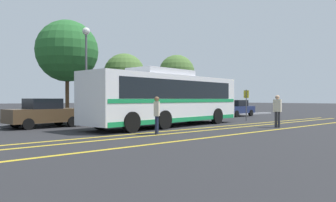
{
  "coord_description": "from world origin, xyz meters",
  "views": [
    {
      "loc": [
        -13.08,
        -14.58,
        1.6
      ],
      "look_at": [
        -0.32,
        -0.22,
        1.48
      ],
      "focal_mm": 35.0,
      "sensor_mm": 36.0,
      "label": 1
    }
  ],
  "objects_px": {
    "parked_car_1": "(44,113)",
    "tree_3": "(124,74)",
    "parked_car_2": "(137,112)",
    "bus_stop_sign": "(246,101)",
    "parked_car_4": "(236,108)",
    "tree_0": "(177,73)",
    "pedestrian_1": "(157,113)",
    "parked_car_3": "(192,110)",
    "pedestrian_0": "(277,109)",
    "street_lamp": "(86,54)",
    "transit_bus": "(168,97)",
    "tree_2": "(67,51)"
  },
  "relations": [
    {
      "from": "bus_stop_sign",
      "to": "tree_2",
      "type": "height_order",
      "value": "tree_2"
    },
    {
      "from": "parked_car_1",
      "to": "tree_3",
      "type": "bearing_deg",
      "value": 115.58
    },
    {
      "from": "bus_stop_sign",
      "to": "parked_car_4",
      "type": "bearing_deg",
      "value": 126.38
    },
    {
      "from": "parked_car_2",
      "to": "tree_0",
      "type": "distance_m",
      "value": 8.86
    },
    {
      "from": "transit_bus",
      "to": "parked_car_1",
      "type": "xyz_separation_m",
      "value": [
        -5.77,
        3.98,
        -0.89
      ]
    },
    {
      "from": "parked_car_2",
      "to": "parked_car_4",
      "type": "bearing_deg",
      "value": -86.69
    },
    {
      "from": "parked_car_1",
      "to": "pedestrian_1",
      "type": "xyz_separation_m",
      "value": [
        2.44,
        -6.98,
        0.17
      ]
    },
    {
      "from": "transit_bus",
      "to": "pedestrian_1",
      "type": "relative_size",
      "value": 6.74
    },
    {
      "from": "pedestrian_1",
      "to": "tree_0",
      "type": "relative_size",
      "value": 0.3
    },
    {
      "from": "pedestrian_1",
      "to": "tree_2",
      "type": "xyz_separation_m",
      "value": [
        1.36,
        12.31,
        4.26
      ]
    },
    {
      "from": "parked_car_2",
      "to": "pedestrian_1",
      "type": "relative_size",
      "value": 2.73
    },
    {
      "from": "pedestrian_1",
      "to": "tree_3",
      "type": "xyz_separation_m",
      "value": [
        6.32,
        11.97,
        2.73
      ]
    },
    {
      "from": "pedestrian_1",
      "to": "tree_0",
      "type": "distance_m",
      "value": 16.19
    },
    {
      "from": "parked_car_4",
      "to": "bus_stop_sign",
      "type": "bearing_deg",
      "value": 129.04
    },
    {
      "from": "pedestrian_0",
      "to": "street_lamp",
      "type": "relative_size",
      "value": 0.28
    },
    {
      "from": "pedestrian_0",
      "to": "tree_0",
      "type": "distance_m",
      "value": 13.71
    },
    {
      "from": "parked_car_1",
      "to": "pedestrian_0",
      "type": "distance_m",
      "value": 13.11
    },
    {
      "from": "parked_car_4",
      "to": "bus_stop_sign",
      "type": "distance_m",
      "value": 6.44
    },
    {
      "from": "parked_car_4",
      "to": "tree_0",
      "type": "bearing_deg",
      "value": 39.22
    },
    {
      "from": "parked_car_3",
      "to": "transit_bus",
      "type": "bearing_deg",
      "value": -57.25
    },
    {
      "from": "parked_car_2",
      "to": "tree_3",
      "type": "xyz_separation_m",
      "value": [
        2.12,
        4.77,
        3.01
      ]
    },
    {
      "from": "bus_stop_sign",
      "to": "tree_0",
      "type": "bearing_deg",
      "value": 167.0
    },
    {
      "from": "tree_0",
      "to": "transit_bus",
      "type": "bearing_deg",
      "value": -135.71
    },
    {
      "from": "tree_3",
      "to": "bus_stop_sign",
      "type": "bearing_deg",
      "value": -65.37
    },
    {
      "from": "parked_car_1",
      "to": "parked_car_2",
      "type": "xyz_separation_m",
      "value": [
        6.64,
        0.22,
        -0.1
      ]
    },
    {
      "from": "pedestrian_0",
      "to": "pedestrian_1",
      "type": "height_order",
      "value": "pedestrian_0"
    },
    {
      "from": "parked_car_3",
      "to": "bus_stop_sign",
      "type": "xyz_separation_m",
      "value": [
        1.34,
        -4.13,
        0.73
      ]
    },
    {
      "from": "parked_car_1",
      "to": "street_lamp",
      "type": "height_order",
      "value": "street_lamp"
    },
    {
      "from": "transit_bus",
      "to": "pedestrian_0",
      "type": "relative_size",
      "value": 6.35
    },
    {
      "from": "street_lamp",
      "to": "bus_stop_sign",
      "type": "bearing_deg",
      "value": -32.04
    },
    {
      "from": "parked_car_2",
      "to": "pedestrian_0",
      "type": "height_order",
      "value": "pedestrian_0"
    },
    {
      "from": "transit_bus",
      "to": "pedestrian_1",
      "type": "xyz_separation_m",
      "value": [
        -3.33,
        -3.0,
        -0.71
      ]
    },
    {
      "from": "parked_car_4",
      "to": "tree_2",
      "type": "relative_size",
      "value": 0.54
    },
    {
      "from": "parked_car_1",
      "to": "parked_car_3",
      "type": "relative_size",
      "value": 1.02
    },
    {
      "from": "parked_car_3",
      "to": "pedestrian_0",
      "type": "height_order",
      "value": "pedestrian_0"
    },
    {
      "from": "tree_3",
      "to": "street_lamp",
      "type": "bearing_deg",
      "value": -147.75
    },
    {
      "from": "transit_bus",
      "to": "bus_stop_sign",
      "type": "height_order",
      "value": "transit_bus"
    },
    {
      "from": "parked_car_2",
      "to": "parked_car_4",
      "type": "height_order",
      "value": "parked_car_4"
    },
    {
      "from": "pedestrian_0",
      "to": "tree_3",
      "type": "bearing_deg",
      "value": -7.99
    },
    {
      "from": "parked_car_2",
      "to": "street_lamp",
      "type": "distance_m",
      "value": 5.25
    },
    {
      "from": "tree_2",
      "to": "pedestrian_0",
      "type": "bearing_deg",
      "value": -66.92
    },
    {
      "from": "tree_0",
      "to": "tree_3",
      "type": "bearing_deg",
      "value": 169.11
    },
    {
      "from": "bus_stop_sign",
      "to": "street_lamp",
      "type": "height_order",
      "value": "street_lamp"
    },
    {
      "from": "parked_car_3",
      "to": "tree_2",
      "type": "bearing_deg",
      "value": -124.56
    },
    {
      "from": "street_lamp",
      "to": "tree_0",
      "type": "xyz_separation_m",
      "value": [
        10.49,
        2.35,
        -0.6
      ]
    },
    {
      "from": "parked_car_2",
      "to": "pedestrian_1",
      "type": "xyz_separation_m",
      "value": [
        -4.21,
        -7.2,
        0.28
      ]
    },
    {
      "from": "tree_2",
      "to": "tree_3",
      "type": "height_order",
      "value": "tree_2"
    },
    {
      "from": "pedestrian_1",
      "to": "parked_car_1",
      "type": "bearing_deg",
      "value": -112.82
    },
    {
      "from": "pedestrian_0",
      "to": "parked_car_3",
      "type": "bearing_deg",
      "value": -25.07
    },
    {
      "from": "pedestrian_1",
      "to": "tree_2",
      "type": "height_order",
      "value": "tree_2"
    }
  ]
}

